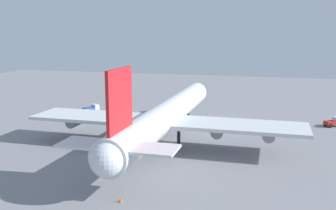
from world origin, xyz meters
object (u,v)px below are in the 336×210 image
at_px(cargo_airplane, 167,115).
at_px(pushback_tractor, 91,109).
at_px(safety_cone_tail, 121,200).
at_px(safety_cone_nose, 208,114).
at_px(maintenance_van, 334,122).

height_order(cargo_airplane, pushback_tractor, cargo_airplane).
distance_m(pushback_tractor, safety_cone_tail, 65.02).
bearing_deg(safety_cone_tail, pushback_tractor, 30.40).
distance_m(cargo_airplane, safety_cone_nose, 32.41).
bearing_deg(safety_cone_nose, maintenance_van, -98.86).
bearing_deg(pushback_tractor, safety_cone_nose, -80.03).
bearing_deg(pushback_tractor, safety_cone_tail, -149.60).
bearing_deg(cargo_airplane, maintenance_van, -54.97).
bearing_deg(safety_cone_nose, cargo_airplane, 173.29).
relative_size(cargo_airplane, pushback_tractor, 13.28).
relative_size(cargo_airplane, safety_cone_tail, 90.93).
height_order(pushback_tractor, maintenance_van, maintenance_van).
relative_size(maintenance_van, safety_cone_nose, 7.07).
xyz_separation_m(cargo_airplane, maintenance_van, (26.34, -37.58, -5.20)).
xyz_separation_m(pushback_tractor, maintenance_van, (0.88, -68.88, 0.02)).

